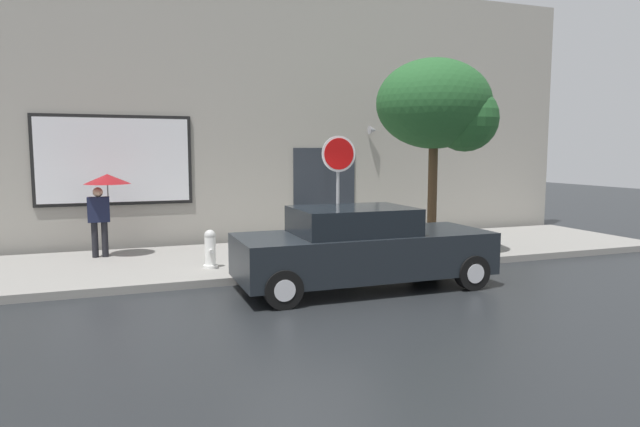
{
  "coord_description": "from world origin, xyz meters",
  "views": [
    {
      "loc": [
        -3.1,
        -9.11,
        2.5
      ],
      "look_at": [
        0.88,
        1.8,
        1.2
      ],
      "focal_mm": 31.1,
      "sensor_mm": 36.0,
      "label": 1
    }
  ],
  "objects_px": {
    "pedestrian_with_umbrella": "(105,191)",
    "fire_hydrant": "(210,249)",
    "parked_car": "(362,248)",
    "stop_sign": "(338,173)",
    "street_tree": "(441,107)"
  },
  "relations": [
    {
      "from": "parked_car",
      "to": "pedestrian_with_umbrella",
      "type": "distance_m",
      "value": 6.06
    },
    {
      "from": "pedestrian_with_umbrella",
      "to": "parked_car",
      "type": "bearing_deg",
      "value": -42.33
    },
    {
      "from": "pedestrian_with_umbrella",
      "to": "stop_sign",
      "type": "height_order",
      "value": "stop_sign"
    },
    {
      "from": "parked_car",
      "to": "street_tree",
      "type": "height_order",
      "value": "street_tree"
    },
    {
      "from": "fire_hydrant",
      "to": "pedestrian_with_umbrella",
      "type": "height_order",
      "value": "pedestrian_with_umbrella"
    },
    {
      "from": "pedestrian_with_umbrella",
      "to": "street_tree",
      "type": "distance_m",
      "value": 7.72
    },
    {
      "from": "fire_hydrant",
      "to": "pedestrian_with_umbrella",
      "type": "bearing_deg",
      "value": 134.86
    },
    {
      "from": "fire_hydrant",
      "to": "stop_sign",
      "type": "relative_size",
      "value": 0.29
    },
    {
      "from": "parked_car",
      "to": "street_tree",
      "type": "relative_size",
      "value": 1.05
    },
    {
      "from": "fire_hydrant",
      "to": "pedestrian_with_umbrella",
      "type": "xyz_separation_m",
      "value": [
        -1.99,
        2.0,
        1.11
      ]
    },
    {
      "from": "fire_hydrant",
      "to": "pedestrian_with_umbrella",
      "type": "relative_size",
      "value": 0.42
    },
    {
      "from": "parked_car",
      "to": "street_tree",
      "type": "bearing_deg",
      "value": 33.3
    },
    {
      "from": "parked_car",
      "to": "stop_sign",
      "type": "relative_size",
      "value": 1.74
    },
    {
      "from": "pedestrian_with_umbrella",
      "to": "fire_hydrant",
      "type": "bearing_deg",
      "value": -45.14
    },
    {
      "from": "parked_car",
      "to": "stop_sign",
      "type": "xyz_separation_m",
      "value": [
        0.23,
        1.73,
        1.31
      ]
    }
  ]
}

